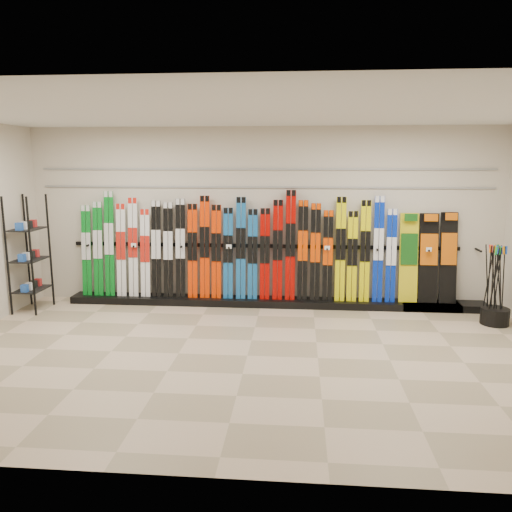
{
  "coord_description": "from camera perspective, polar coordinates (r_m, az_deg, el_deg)",
  "views": [
    {
      "loc": [
        0.62,
        -5.94,
        2.41
      ],
      "look_at": [
        0.02,
        1.0,
        1.1
      ],
      "focal_mm": 35.0,
      "sensor_mm": 36.0,
      "label": 1
    }
  ],
  "objects": [
    {
      "name": "floor",
      "position": [
        6.45,
        -0.99,
        -11.32
      ],
      "size": [
        8.0,
        8.0,
        0.0
      ],
      "primitive_type": "plane",
      "color": "gray",
      "rests_on": "ground"
    },
    {
      "name": "back_wall",
      "position": [
        8.52,
        0.7,
        4.52
      ],
      "size": [
        8.0,
        0.0,
        8.0
      ],
      "primitive_type": "plane",
      "rotation": [
        1.57,
        0.0,
        0.0
      ],
      "color": "beige",
      "rests_on": "floor"
    },
    {
      "name": "ceiling",
      "position": [
        6.0,
        -1.09,
        16.28
      ],
      "size": [
        8.0,
        8.0,
        0.0
      ],
      "primitive_type": "plane",
      "rotation": [
        3.14,
        0.0,
        0.0
      ],
      "color": "silver",
      "rests_on": "back_wall"
    },
    {
      "name": "ski_rack_base",
      "position": [
        8.56,
        2.08,
        -5.29
      ],
      "size": [
        8.0,
        0.4,
        0.12
      ],
      "primitive_type": "cube",
      "color": "black",
      "rests_on": "floor"
    },
    {
      "name": "skis",
      "position": [
        8.45,
        -2.45,
        0.62
      ],
      "size": [
        5.37,
        0.18,
        1.84
      ],
      "color": "#076C19",
      "rests_on": "ski_rack_base"
    },
    {
      "name": "snowboards",
      "position": [
        8.71,
        19.05,
        -0.21
      ],
      "size": [
        0.93,
        0.23,
        1.49
      ],
      "color": "gold",
      "rests_on": "ski_rack_base"
    },
    {
      "name": "accessory_rack",
      "position": [
        8.92,
        -24.5,
        0.26
      ],
      "size": [
        0.4,
        0.6,
        1.9
      ],
      "primitive_type": "cube",
      "color": "black",
      "rests_on": "floor"
    },
    {
      "name": "pole_bin",
      "position": [
        8.4,
        25.62,
        -6.22
      ],
      "size": [
        0.41,
        0.41,
        0.25
      ],
      "primitive_type": "cylinder",
      "color": "black",
      "rests_on": "floor"
    },
    {
      "name": "ski_poles",
      "position": [
        8.31,
        25.57,
        -2.93
      ],
      "size": [
        0.28,
        0.35,
        1.18
      ],
      "color": "black",
      "rests_on": "pole_bin"
    },
    {
      "name": "slatwall_rail_0",
      "position": [
        8.46,
        0.7,
        7.87
      ],
      "size": [
        7.6,
        0.02,
        0.03
      ],
      "primitive_type": "cube",
      "color": "gray",
      "rests_on": "back_wall"
    },
    {
      "name": "slatwall_rail_1",
      "position": [
        8.45,
        0.7,
        9.9
      ],
      "size": [
        7.6,
        0.02,
        0.03
      ],
      "primitive_type": "cube",
      "color": "gray",
      "rests_on": "back_wall"
    }
  ]
}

